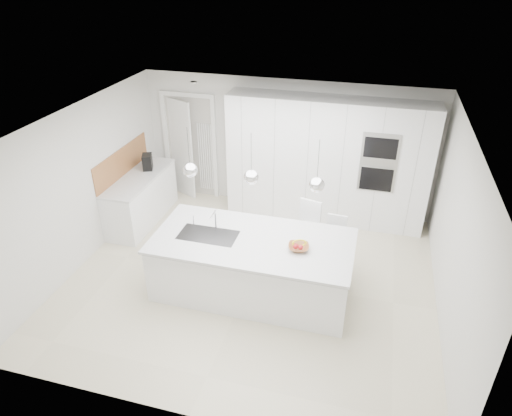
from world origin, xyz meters
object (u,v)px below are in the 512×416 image
(fruit_bowl, at_px, (299,247))
(bar_stool_right, at_px, (334,246))
(island_base, at_px, (252,269))
(bar_stool_left, at_px, (308,237))
(espresso_machine, at_px, (147,162))

(fruit_bowl, xyz_separation_m, bar_stool_right, (0.42, 0.83, -0.45))
(island_base, bearing_deg, fruit_bowl, -1.51)
(fruit_bowl, distance_m, bar_stool_left, 0.95)
(island_base, distance_m, bar_stool_right, 1.36)
(island_base, height_order, fruit_bowl, fruit_bowl)
(fruit_bowl, bearing_deg, bar_stool_right, 63.21)
(fruit_bowl, bearing_deg, island_base, 178.49)
(island_base, height_order, espresso_machine, espresso_machine)
(espresso_machine, bearing_deg, bar_stool_right, -38.75)
(fruit_bowl, bearing_deg, espresso_machine, 149.68)
(bar_stool_left, bearing_deg, fruit_bowl, -75.66)
(island_base, height_order, bar_stool_right, bar_stool_right)
(espresso_machine, bearing_deg, bar_stool_left, -40.04)
(fruit_bowl, distance_m, bar_stool_right, 1.04)
(island_base, relative_size, bar_stool_left, 2.50)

